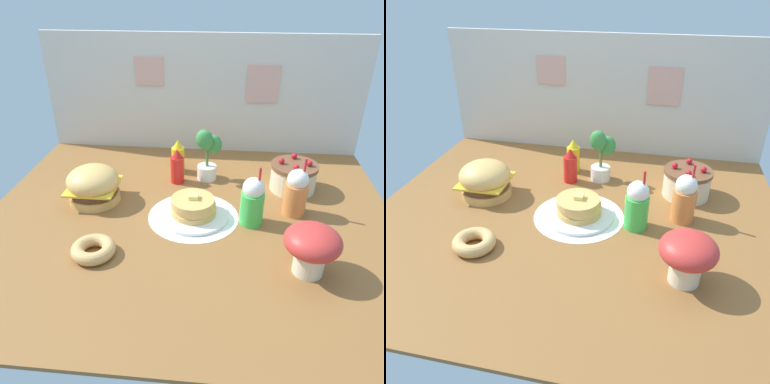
{
  "view_description": "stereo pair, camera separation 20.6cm",
  "coord_description": "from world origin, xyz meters",
  "views": [
    {
      "loc": [
        0.19,
        -1.74,
        1.18
      ],
      "look_at": [
        0.02,
        0.04,
        0.14
      ],
      "focal_mm": 35.74,
      "sensor_mm": 36.0,
      "label": 1
    },
    {
      "loc": [
        0.4,
        -1.7,
        1.18
      ],
      "look_at": [
        0.02,
        0.04,
        0.14
      ],
      "focal_mm": 35.74,
      "sensor_mm": 36.0,
      "label": 2
    }
  ],
  "objects": [
    {
      "name": "ground_plane",
      "position": [
        0.0,
        0.0,
        -0.01
      ],
      "size": [
        2.26,
        1.93,
        0.02
      ],
      "primitive_type": "cube",
      "color": "brown"
    },
    {
      "name": "burger",
      "position": [
        -0.57,
        0.13,
        0.1
      ],
      "size": [
        0.3,
        0.3,
        0.22
      ],
      "color": "#DBA859",
      "rests_on": "ground_plane"
    },
    {
      "name": "orange_float_cup",
      "position": [
        0.58,
        0.11,
        0.13
      ],
      "size": [
        0.12,
        0.12,
        0.34
      ],
      "color": "orange",
      "rests_on": "ground_plane"
    },
    {
      "name": "ketchup_bottle",
      "position": [
        -0.11,
        0.41,
        0.11
      ],
      "size": [
        0.09,
        0.09,
        0.23
      ],
      "color": "red",
      "rests_on": "ground_plane"
    },
    {
      "name": "mustard_bottle",
      "position": [
        -0.13,
        0.56,
        0.11
      ],
      "size": [
        0.09,
        0.09,
        0.23
      ],
      "color": "yellow",
      "rests_on": "ground_plane"
    },
    {
      "name": "potted_plant",
      "position": [
        0.07,
        0.47,
        0.19
      ],
      "size": [
        0.17,
        0.14,
        0.35
      ],
      "color": "white",
      "rests_on": "ground_plane"
    },
    {
      "name": "doily_mat",
      "position": [
        0.03,
        0.02,
        0.0
      ],
      "size": [
        0.5,
        0.5,
        0.0
      ],
      "primitive_type": "cylinder",
      "color": "white",
      "rests_on": "ground_plane"
    },
    {
      "name": "donut_pink_glaze",
      "position": [
        -0.42,
        -0.36,
        0.03
      ],
      "size": [
        0.21,
        0.21,
        0.06
      ],
      "color": "tan",
      "rests_on": "ground_plane"
    },
    {
      "name": "back_wall",
      "position": [
        0.0,
        0.96,
        0.42
      ],
      "size": [
        2.26,
        0.04,
        0.83
      ],
      "color": "beige",
      "rests_on": "ground_plane"
    },
    {
      "name": "pancake_stack",
      "position": [
        0.03,
        0.02,
        0.05
      ],
      "size": [
        0.39,
        0.39,
        0.14
      ],
      "color": "white",
      "rests_on": "doily_mat"
    },
    {
      "name": "mushroom_stool",
      "position": [
        0.58,
        -0.38,
        0.15
      ],
      "size": [
        0.25,
        0.25,
        0.24
      ],
      "color": "beige",
      "rests_on": "ground_plane"
    },
    {
      "name": "cream_soda_cup",
      "position": [
        0.34,
        -0.01,
        0.13
      ],
      "size": [
        0.12,
        0.12,
        0.34
      ],
      "color": "green",
      "rests_on": "ground_plane"
    },
    {
      "name": "layer_cake",
      "position": [
        0.61,
        0.39,
        0.09
      ],
      "size": [
        0.28,
        0.28,
        0.21
      ],
      "color": "beige",
      "rests_on": "ground_plane"
    }
  ]
}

